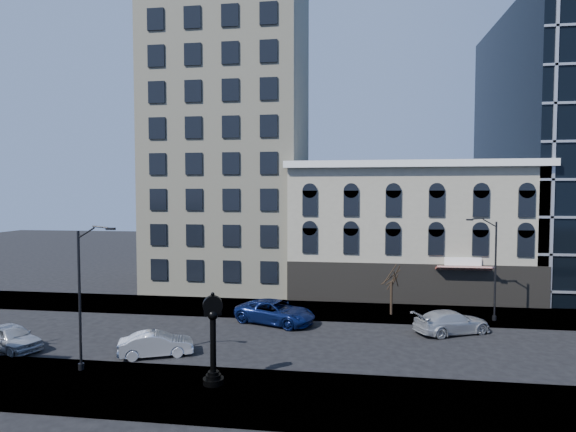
# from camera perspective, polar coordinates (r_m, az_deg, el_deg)

# --- Properties ---
(ground) EXTENTS (160.00, 160.00, 0.00)m
(ground) POSITION_cam_1_polar(r_m,az_deg,el_deg) (30.72, -4.87, -15.43)
(ground) COLOR black
(ground) RESTS_ON ground
(sidewalk_far) EXTENTS (160.00, 6.00, 0.12)m
(sidewalk_far) POSITION_cam_1_polar(r_m,az_deg,el_deg) (38.24, -2.22, -11.65)
(sidewalk_far) COLOR gray
(sidewalk_far) RESTS_ON ground
(sidewalk_near) EXTENTS (160.00, 6.00, 0.12)m
(sidewalk_near) POSITION_cam_1_polar(r_m,az_deg,el_deg) (23.47, -9.42, -21.25)
(sidewalk_near) COLOR gray
(sidewalk_near) RESTS_ON ground
(cream_tower) EXTENTS (15.90, 15.40, 42.50)m
(cream_tower) POSITION_cam_1_polar(r_m,az_deg,el_deg) (49.92, -7.18, 14.02)
(cream_tower) COLOR beige
(cream_tower) RESTS_ON ground
(victorian_row) EXTENTS (22.60, 11.19, 12.50)m
(victorian_row) POSITION_cam_1_polar(r_m,az_deg,el_deg) (44.86, 14.86, -1.89)
(victorian_row) COLOR #A09A84
(victorian_row) RESTS_ON ground
(street_clock) EXTENTS (1.05, 1.05, 4.63)m
(street_clock) POSITION_cam_1_polar(r_m,az_deg,el_deg) (23.52, -9.49, -15.56)
(street_clock) COLOR black
(street_clock) RESTS_ON sidewalk_near
(street_lamp_near) EXTENTS (2.07, 0.33, 7.97)m
(street_lamp_near) POSITION_cam_1_polar(r_m,az_deg,el_deg) (26.20, -23.99, -5.05)
(street_lamp_near) COLOR black
(street_lamp_near) RESTS_ON sidewalk_near
(street_lamp_far) EXTENTS (2.04, 0.31, 7.86)m
(street_lamp_far) POSITION_cam_1_polar(r_m,az_deg,el_deg) (36.72, 24.04, -2.99)
(street_lamp_far) COLOR black
(street_lamp_far) RESTS_ON sidewalk_far
(bare_tree_far) EXTENTS (2.46, 2.46, 4.23)m
(bare_tree_far) POSITION_cam_1_polar(r_m,az_deg,el_deg) (36.43, 13.01, -7.22)
(bare_tree_far) COLOR black
(bare_tree_far) RESTS_ON sidewalk_far
(car_near_a) EXTENTS (4.93, 3.47, 1.56)m
(car_near_a) POSITION_cam_1_polar(r_m,az_deg,el_deg) (33.38, -31.71, -12.96)
(car_near_a) COLOR #A5A8AD
(car_near_a) RESTS_ON ground
(car_near_b) EXTENTS (4.53, 2.98, 1.41)m
(car_near_b) POSITION_cam_1_polar(r_m,az_deg,el_deg) (28.78, -16.38, -15.33)
(car_near_b) COLOR silver
(car_near_b) RESTS_ON ground
(car_far_a) EXTENTS (6.64, 4.71, 1.68)m
(car_far_a) POSITION_cam_1_polar(r_m,az_deg,el_deg) (34.11, -1.60, -12.09)
(car_far_a) COLOR #0C194C
(car_far_a) RESTS_ON ground
(car_far_b) EXTENTS (5.81, 4.23, 1.56)m
(car_far_b) POSITION_cam_1_polar(r_m,az_deg,el_deg) (33.76, 20.06, -12.52)
(car_far_b) COLOR #A5A8AD
(car_far_b) RESTS_ON ground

